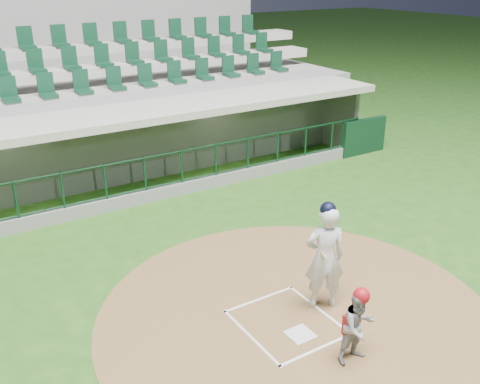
% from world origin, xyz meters
% --- Properties ---
extents(ground, '(120.00, 120.00, 0.00)m').
position_xyz_m(ground, '(0.00, 0.00, 0.00)').
color(ground, '#214C15').
rests_on(ground, ground).
extents(dirt_circle, '(7.20, 7.20, 0.01)m').
position_xyz_m(dirt_circle, '(0.30, -0.20, 0.01)').
color(dirt_circle, brown).
rests_on(dirt_circle, ground).
extents(home_plate, '(0.43, 0.43, 0.02)m').
position_xyz_m(home_plate, '(0.00, -0.70, 0.02)').
color(home_plate, silver).
rests_on(home_plate, dirt_circle).
extents(batter_box_chalk, '(1.55, 1.80, 0.01)m').
position_xyz_m(batter_box_chalk, '(0.00, -0.30, 0.02)').
color(batter_box_chalk, silver).
rests_on(batter_box_chalk, ground).
extents(dugout_structure, '(16.40, 3.70, 3.00)m').
position_xyz_m(dugout_structure, '(0.09, 7.84, 0.96)').
color(dugout_structure, slate).
rests_on(dugout_structure, ground).
extents(seating_deck, '(17.00, 6.72, 5.15)m').
position_xyz_m(seating_deck, '(0.00, 10.91, 1.42)').
color(seating_deck, gray).
rests_on(seating_deck, ground).
extents(batter, '(0.97, 1.01, 2.09)m').
position_xyz_m(batter, '(0.88, -0.21, 1.05)').
color(batter, silver).
rests_on(batter, dirt_circle).
extents(catcher, '(0.63, 0.50, 1.33)m').
position_xyz_m(catcher, '(0.37, -1.64, 0.66)').
color(catcher, gray).
rests_on(catcher, dirt_circle).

